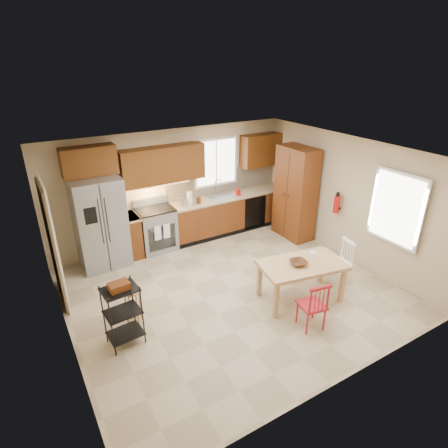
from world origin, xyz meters
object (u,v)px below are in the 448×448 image
utility_cart (123,315)px  pantry (295,193)px  bar_stool (133,306)px  range_stove (156,230)px  refrigerator (100,223)px  dining_table (300,281)px  soap_bottle (238,191)px  chair_white (338,262)px  table_bowl (298,265)px  table_jar (313,255)px  fire_extinguisher (337,204)px  chair_red (312,304)px

utility_cart → pantry: bearing=14.5°
pantry → bar_stool: size_ratio=3.23×
range_stove → refrigerator: bearing=-177.0°
pantry → dining_table: bearing=-127.2°
soap_bottle → bar_stool: size_ratio=0.29×
pantry → chair_white: bearing=-106.4°
range_stove → bar_stool: bearing=-119.7°
table_bowl → table_jar: table_jar is taller
fire_extinguisher → chair_white: size_ratio=0.43×
pantry → table_jar: (-1.21, -1.92, -0.32)m
refrigerator → chair_red: 4.26m
dining_table → chair_red: size_ratio=1.70×
chair_red → table_jar: (0.66, 0.74, 0.31)m
range_stove → table_jar: size_ratio=8.36×
range_stove → utility_cart: 2.94m
chair_white → utility_cart: bearing=94.6°
pantry → table_jar: size_ratio=19.07×
refrigerator → fire_extinguisher: bearing=-24.5°
refrigerator → soap_bottle: 3.18m
pantry → table_bowl: (-1.61, -2.01, -0.35)m
table_bowl → range_stove: bearing=114.5°
refrigerator → dining_table: size_ratio=1.28×
table_bowl → chair_red: bearing=-111.9°
table_jar → bar_stool: (-3.01, 0.73, -0.40)m
dining_table → chair_red: 0.74m
soap_bottle → range_stove: bearing=177.6°
utility_cart → table_bowl: bearing=-13.8°
chair_red → refrigerator: bearing=132.9°
chair_red → dining_table: bearing=72.4°
dining_table → chair_white: bearing=13.7°
table_jar → chair_white: bearing=-3.5°
fire_extinguisher → pantry: bearing=100.8°
table_bowl → bar_stool: 2.76m
refrigerator → dining_table: refrigerator is taller
table_bowl → bar_stool: bearing=162.5°
fire_extinguisher → table_jar: (-1.41, -0.87, -0.37)m
pantry → fire_extinguisher: pantry is taller
fire_extinguisher → bar_stool: bearing=-178.2°
table_bowl → utility_cart: size_ratio=0.29×
utility_cart → bar_stool: bearing=49.8°
refrigerator → table_bowl: bearing=-49.4°
range_stove → fire_extinguisher: size_ratio=2.56×
refrigerator → utility_cart: size_ratio=1.84×
pantry → chair_red: size_ratio=2.52×
soap_bottle → pantry: pantry is taller
refrigerator → pantry: bearing=-12.6°
soap_bottle → table_jar: bearing=-95.4°
pantry → bar_stool: pantry is taller
refrigerator → chair_red: (2.25, -3.58, -0.49)m
refrigerator → dining_table: 3.96m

